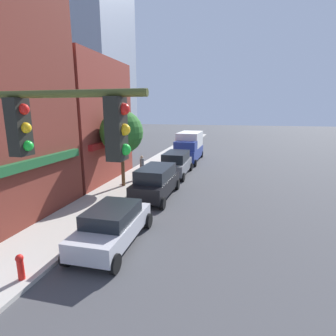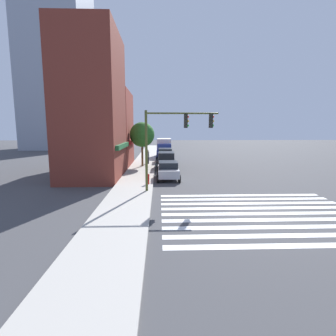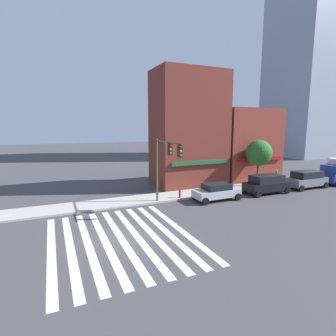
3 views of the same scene
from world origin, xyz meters
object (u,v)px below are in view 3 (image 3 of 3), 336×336
(traffic_signal, at_px, (166,159))
(pedestrian_grey_coat, at_px, (276,177))
(sedan_silver, at_px, (217,191))
(suv_grey, at_px, (307,179))
(fire_hydrant, at_px, (180,193))
(suv_black, at_px, (266,184))
(street_tree, at_px, (259,153))

(traffic_signal, distance_m, pedestrian_grey_coat, 15.61)
(sedan_silver, bearing_deg, pedestrian_grey_coat, 12.14)
(suv_grey, bearing_deg, traffic_signal, -179.16)
(suv_grey, distance_m, fire_hydrant, 15.13)
(sedan_silver, relative_size, suv_black, 0.93)
(pedestrian_grey_coat, bearing_deg, street_tree, -167.37)
(traffic_signal, distance_m, sedan_silver, 6.28)
(traffic_signal, relative_size, sedan_silver, 1.31)
(sedan_silver, height_order, street_tree, street_tree)
(street_tree, bearing_deg, fire_hydrant, -174.01)
(pedestrian_grey_coat, xyz_separation_m, street_tree, (-2.31, 0.57, 2.81))
(suv_grey, bearing_deg, pedestrian_grey_coat, 135.10)
(sedan_silver, relative_size, suv_grey, 0.94)
(suv_black, xyz_separation_m, street_tree, (1.40, 2.80, 2.85))
(sedan_silver, height_order, fire_hydrant, sedan_silver)
(fire_hydrant, bearing_deg, suv_grey, -6.45)
(sedan_silver, bearing_deg, fire_hydrant, 149.72)
(suv_black, xyz_separation_m, suv_grey, (5.94, 0.00, 0.00))
(suv_grey, bearing_deg, fire_hydrant, 173.69)
(sedan_silver, distance_m, suv_black, 6.10)
(fire_hydrant, bearing_deg, suv_black, -10.59)
(fire_hydrant, distance_m, street_tree, 11.04)
(suv_black, relative_size, street_tree, 0.91)
(pedestrian_grey_coat, relative_size, street_tree, 0.34)
(suv_black, height_order, pedestrian_grey_coat, suv_black)
(suv_black, bearing_deg, fire_hydrant, 170.49)
(traffic_signal, relative_size, fire_hydrant, 6.86)
(sedan_silver, distance_m, fire_hydrant, 3.45)
(suv_black, height_order, street_tree, street_tree)
(pedestrian_grey_coat, height_order, fire_hydrant, pedestrian_grey_coat)
(traffic_signal, xyz_separation_m, fire_hydrant, (2.29, 1.91, -3.61))
(suv_black, distance_m, fire_hydrant, 9.26)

